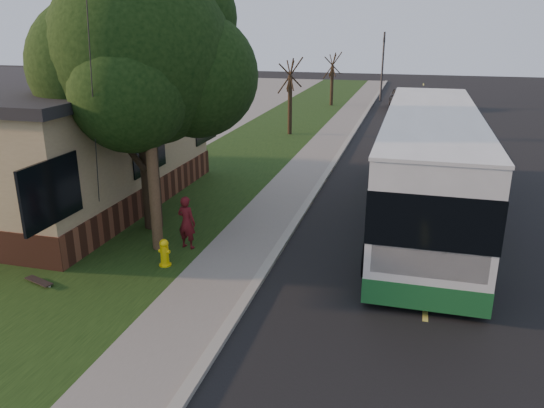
# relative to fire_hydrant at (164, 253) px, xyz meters

# --- Properties ---
(ground) EXTENTS (120.00, 120.00, 0.00)m
(ground) POSITION_rel_fire_hydrant_xyz_m (2.60, 0.00, -0.43)
(ground) COLOR black
(ground) RESTS_ON ground
(road) EXTENTS (8.00, 80.00, 0.01)m
(road) POSITION_rel_fire_hydrant_xyz_m (6.60, 10.00, -0.43)
(road) COLOR black
(road) RESTS_ON ground
(curb) EXTENTS (0.25, 80.00, 0.12)m
(curb) POSITION_rel_fire_hydrant_xyz_m (2.60, 10.00, -0.37)
(curb) COLOR gray
(curb) RESTS_ON ground
(sidewalk) EXTENTS (2.00, 80.00, 0.08)m
(sidewalk) POSITION_rel_fire_hydrant_xyz_m (1.60, 10.00, -0.39)
(sidewalk) COLOR slate
(sidewalk) RESTS_ON ground
(grass_verge) EXTENTS (5.00, 80.00, 0.07)m
(grass_verge) POSITION_rel_fire_hydrant_xyz_m (-1.90, 10.00, -0.40)
(grass_verge) COLOR black
(grass_verge) RESTS_ON ground
(building_lot) EXTENTS (15.00, 80.00, 0.04)m
(building_lot) POSITION_rel_fire_hydrant_xyz_m (-11.90, 10.00, -0.41)
(building_lot) COLOR slate
(building_lot) RESTS_ON ground
(fire_hydrant) EXTENTS (0.32, 0.32, 0.74)m
(fire_hydrant) POSITION_rel_fire_hydrant_xyz_m (0.00, 0.00, 0.00)
(fire_hydrant) COLOR yellow
(fire_hydrant) RESTS_ON grass_verge
(utility_pole) EXTENTS (2.86, 3.21, 9.07)m
(utility_pole) POSITION_rel_fire_hydrant_xyz_m (-0.71, 0.99, 4.20)
(utility_pole) COLOR #473321
(utility_pole) RESTS_ON ground
(leafy_tree) EXTENTS (6.30, 6.00, 7.80)m
(leafy_tree) POSITION_rel_fire_hydrant_xyz_m (-1.57, 2.65, 4.73)
(leafy_tree) COLOR black
(leafy_tree) RESTS_ON grass_verge
(bare_tree_near) EXTENTS (1.38, 1.21, 4.31)m
(bare_tree_near) POSITION_rel_fire_hydrant_xyz_m (-0.90, 18.00, 1.72)
(bare_tree_near) COLOR black
(bare_tree_near) RESTS_ON grass_verge
(bare_tree_far) EXTENTS (1.38, 1.21, 4.03)m
(bare_tree_far) POSITION_rel_fire_hydrant_xyz_m (-0.40, 30.00, 1.57)
(bare_tree_far) COLOR black
(bare_tree_far) RESTS_ON grass_verge
(traffic_signal) EXTENTS (0.18, 0.22, 5.50)m
(traffic_signal) POSITION_rel_fire_hydrant_xyz_m (3.10, 34.00, 2.73)
(traffic_signal) COLOR #2D2D30
(traffic_signal) RESTS_ON ground
(transit_bus) EXTENTS (3.01, 13.02, 3.52)m
(transit_bus) POSITION_rel_fire_hydrant_xyz_m (6.55, 5.62, 1.44)
(transit_bus) COLOR silver
(transit_bus) RESTS_ON ground
(skateboarder) EXTENTS (0.62, 0.47, 1.53)m
(skateboarder) POSITION_rel_fire_hydrant_xyz_m (0.10, 1.24, 0.40)
(skateboarder) COLOR #521015
(skateboarder) RESTS_ON grass_verge
(skateboard_main) EXTENTS (0.48, 0.91, 0.08)m
(skateboard_main) POSITION_rel_fire_hydrant_xyz_m (-1.57, 2.68, -0.30)
(skateboard_main) COLOR black
(skateboard_main) RESTS_ON grass_verge
(skateboard_spare) EXTENTS (0.89, 0.48, 0.08)m
(skateboard_spare) POSITION_rel_fire_hydrant_xyz_m (-2.52, -1.76, -0.30)
(skateboard_spare) COLOR black
(skateboard_spare) RESTS_ON grass_verge
(dumpster) EXTENTS (1.58, 1.26, 1.39)m
(dumpster) POSITION_rel_fire_hydrant_xyz_m (-6.75, 3.66, 0.31)
(dumpster) COLOR black
(dumpster) RESTS_ON building_lot
(distant_car) EXTENTS (2.41, 4.96, 1.63)m
(distant_car) POSITION_rel_fire_hydrant_xyz_m (5.05, 29.66, 0.38)
(distant_car) COLOR black
(distant_car) RESTS_ON ground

